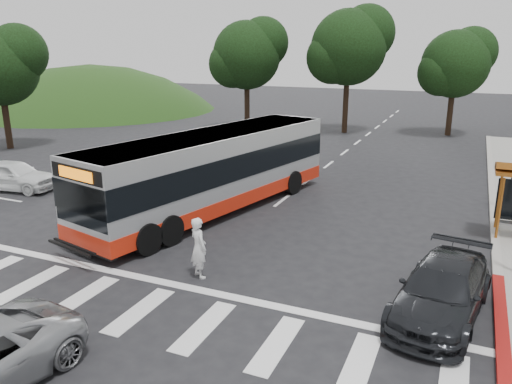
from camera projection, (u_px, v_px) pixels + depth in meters
The scene contains 13 objects.
ground at pixel (223, 246), 17.97m from camera, with size 140.00×140.00×0.00m, color black.
curb_east at pixel (493, 211), 21.54m from camera, with size 0.30×40.00×0.15m, color #9E9991.
curb_east_red at pixel (501, 325), 12.74m from camera, with size 0.32×6.00×0.15m, color maroon.
hillside_nw at pixel (93, 109), 56.62m from camera, with size 44.00×44.00×10.00m, color #1F3D13.
crosswalk_ladder at pixel (140, 311), 13.57m from camera, with size 18.00×2.60×0.01m, color silver.
tree_north_a at pixel (350, 46), 39.69m from camera, with size 6.60×6.15×10.17m.
tree_north_b at pixel (456, 63), 38.74m from camera, with size 5.72×5.33×8.43m.
tree_north_c at pixel (248, 54), 41.17m from camera, with size 6.16×5.74×9.30m.
tree_west_a at pixel (0, 66), 33.63m from camera, with size 5.72×5.33×8.43m.
transit_bus at pixel (214, 173), 21.40m from camera, with size 2.86×13.18×3.41m, color #A5A7A9, non-canonical shape.
pedestrian at pixel (199, 248), 15.33m from camera, with size 0.71×0.46×1.94m, color white.
dark_sedan at pixel (442, 291), 13.16m from camera, with size 2.02×4.96×1.44m, color black.
west_car_white at pixel (13, 175), 24.79m from camera, with size 1.77×4.41×1.50m, color white.
Camera 1 is at (7.74, -14.84, 6.93)m, focal length 35.00 mm.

